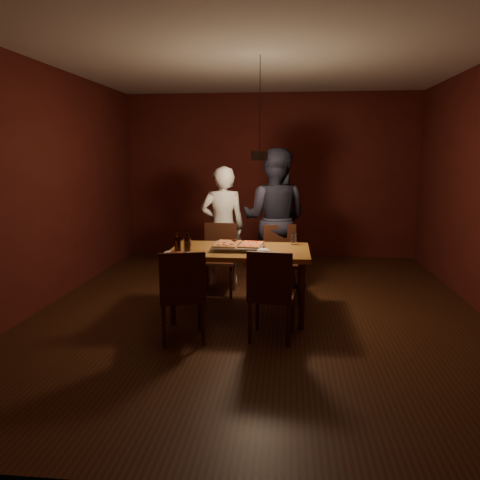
# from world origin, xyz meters

# --- Properties ---
(room_shell) EXTENTS (6.00, 6.00, 6.00)m
(room_shell) POSITION_xyz_m (0.00, 0.00, 1.40)
(room_shell) COLOR #3C1D10
(room_shell) RESTS_ON ground
(dining_table) EXTENTS (1.50, 0.90, 0.75)m
(dining_table) POSITION_xyz_m (-0.19, -0.22, 0.68)
(dining_table) COLOR #945F25
(dining_table) RESTS_ON floor
(chair_far_left) EXTENTS (0.42, 0.42, 0.49)m
(chair_far_left) POSITION_xyz_m (-0.54, 0.63, 0.54)
(chair_far_left) COLOR #38190F
(chair_far_left) RESTS_ON floor
(chair_far_right) EXTENTS (0.51, 0.51, 0.49)m
(chair_far_right) POSITION_xyz_m (0.25, 0.55, 0.54)
(chair_far_right) COLOR #38190F
(chair_far_right) RESTS_ON floor
(chair_near_left) EXTENTS (0.52, 0.52, 0.49)m
(chair_near_left) POSITION_xyz_m (-0.65, -1.05, 0.54)
(chair_near_left) COLOR #38190F
(chair_near_left) RESTS_ON floor
(chair_near_right) EXTENTS (0.47, 0.47, 0.49)m
(chair_near_right) POSITION_xyz_m (0.18, -0.94, 0.54)
(chair_near_right) COLOR #38190F
(chair_near_right) RESTS_ON floor
(pizza_tray) EXTENTS (0.57, 0.47, 0.05)m
(pizza_tray) POSITION_xyz_m (-0.21, -0.23, 0.77)
(pizza_tray) COLOR silver
(pizza_tray) RESTS_ON dining_table
(pizza_meat) EXTENTS (0.29, 0.43, 0.02)m
(pizza_meat) POSITION_xyz_m (-0.33, -0.21, 0.81)
(pizza_meat) COLOR maroon
(pizza_meat) RESTS_ON pizza_tray
(pizza_cheese) EXTENTS (0.27, 0.39, 0.02)m
(pizza_cheese) POSITION_xyz_m (-0.07, -0.23, 0.81)
(pizza_cheese) COLOR gold
(pizza_cheese) RESTS_ON pizza_tray
(spatula) EXTENTS (0.20, 0.25, 0.04)m
(spatula) POSITION_xyz_m (-0.20, -0.22, 0.81)
(spatula) COLOR silver
(spatula) RESTS_ON pizza_tray
(beer_bottle_a) EXTENTS (0.06, 0.06, 0.24)m
(beer_bottle_a) POSITION_xyz_m (-0.81, -0.51, 0.87)
(beer_bottle_a) COLOR black
(beer_bottle_a) RESTS_ON dining_table
(beer_bottle_b) EXTENTS (0.06, 0.06, 0.24)m
(beer_bottle_b) POSITION_xyz_m (-0.72, -0.48, 0.87)
(beer_bottle_b) COLOR black
(beer_bottle_b) RESTS_ON dining_table
(water_glass_left) EXTENTS (0.08, 0.08, 0.13)m
(water_glass_left) POSITION_xyz_m (-0.74, -0.36, 0.82)
(water_glass_left) COLOR silver
(water_glass_left) RESTS_ON dining_table
(water_glass_right) EXTENTS (0.06, 0.06, 0.13)m
(water_glass_right) POSITION_xyz_m (0.39, 0.09, 0.82)
(water_glass_right) COLOR silver
(water_glass_right) RESTS_ON dining_table
(plate_slice) EXTENTS (0.28, 0.28, 0.03)m
(plate_slice) POSITION_xyz_m (-0.81, -0.55, 0.76)
(plate_slice) COLOR white
(plate_slice) RESTS_ON dining_table
(napkin) EXTENTS (0.14, 0.11, 0.06)m
(napkin) POSITION_xyz_m (0.08, -0.45, 0.78)
(napkin) COLOR white
(napkin) RESTS_ON dining_table
(diner_white) EXTENTS (0.66, 0.50, 1.61)m
(diner_white) POSITION_xyz_m (-0.55, 0.97, 0.81)
(diner_white) COLOR silver
(diner_white) RESTS_ON floor
(diner_dark) EXTENTS (1.02, 0.87, 1.85)m
(diner_dark) POSITION_xyz_m (0.14, 0.95, 0.92)
(diner_dark) COLOR black
(diner_dark) RESTS_ON floor
(pendant_lamp) EXTENTS (0.18, 0.18, 1.10)m
(pendant_lamp) POSITION_xyz_m (0.00, 0.00, 1.76)
(pendant_lamp) COLOR black
(pendant_lamp) RESTS_ON ceiling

